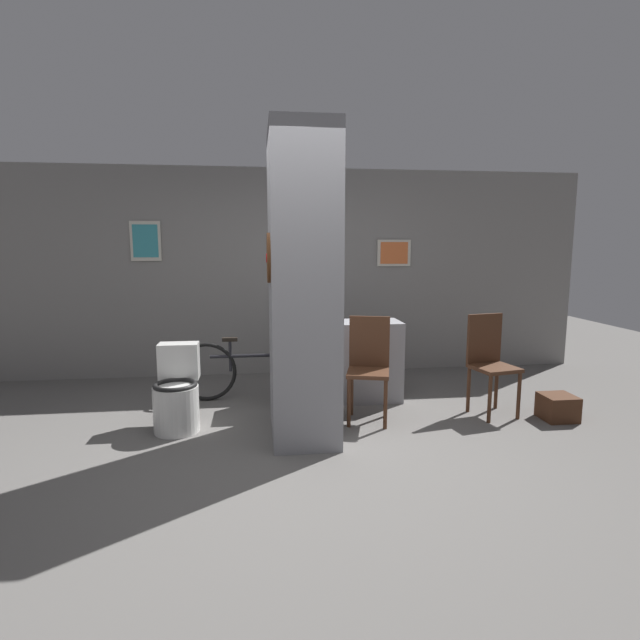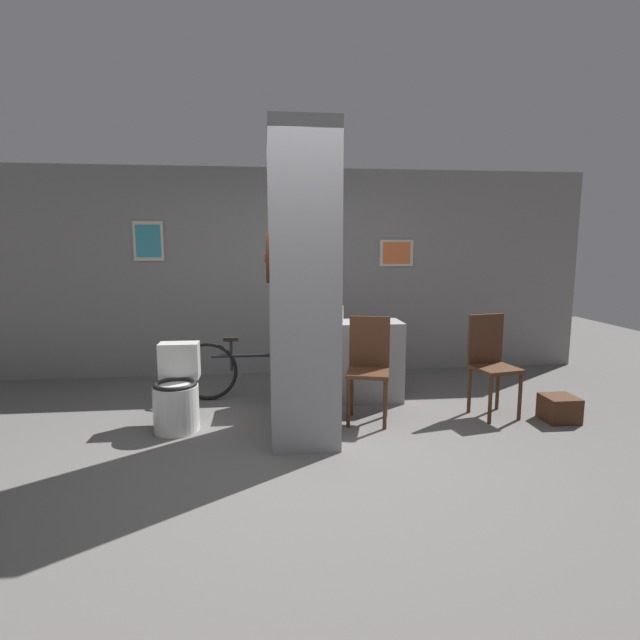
% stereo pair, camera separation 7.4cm
% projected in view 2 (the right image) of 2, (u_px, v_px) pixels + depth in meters
% --- Properties ---
extents(ground_plane, '(14.00, 14.00, 0.00)m').
position_uv_depth(ground_plane, '(293.00, 455.00, 3.96)').
color(ground_plane, '#5B5956').
extents(wall_back, '(8.00, 0.09, 2.60)m').
position_uv_depth(wall_back, '(280.00, 273.00, 6.35)').
color(wall_back, gray).
rests_on(wall_back, ground_plane).
extents(pillar_center, '(0.59, 0.94, 2.60)m').
position_uv_depth(pillar_center, '(302.00, 287.00, 4.25)').
color(pillar_center, gray).
rests_on(pillar_center, ground_plane).
extents(counter_shelf, '(1.35, 0.44, 0.85)m').
position_uv_depth(counter_shelf, '(338.00, 362.00, 5.30)').
color(counter_shelf, gray).
rests_on(counter_shelf, ground_plane).
extents(toilet, '(0.40, 0.56, 0.75)m').
position_uv_depth(toilet, '(177.00, 394.00, 4.51)').
color(toilet, silver).
rests_on(toilet, ground_plane).
extents(chair_near_pillar, '(0.47, 0.47, 0.98)m').
position_uv_depth(chair_near_pillar, '(369.00, 364.00, 4.70)').
color(chair_near_pillar, '#422616').
rests_on(chair_near_pillar, ground_plane).
extents(chair_by_doorway, '(0.45, 0.45, 0.98)m').
position_uv_depth(chair_by_doorway, '(491.00, 360.00, 4.85)').
color(chair_by_doorway, '#422616').
rests_on(chair_by_doorway, ground_plane).
extents(bicycle, '(1.64, 0.42, 0.68)m').
position_uv_depth(bicycle, '(256.00, 369.00, 5.37)').
color(bicycle, black).
rests_on(bicycle, ground_plane).
extents(bottle_tall, '(0.08, 0.08, 0.27)m').
position_uv_depth(bottle_tall, '(340.00, 313.00, 5.22)').
color(bottle_tall, silver).
rests_on(bottle_tall, counter_shelf).
extents(bottle_short, '(0.08, 0.08, 0.22)m').
position_uv_depth(bottle_short, '(328.00, 315.00, 5.21)').
color(bottle_short, '#19598C').
rests_on(bottle_short, counter_shelf).
extents(floor_crate, '(0.30, 0.30, 0.24)m').
position_uv_depth(floor_crate, '(559.00, 408.00, 4.72)').
color(floor_crate, '#422616').
rests_on(floor_crate, ground_plane).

